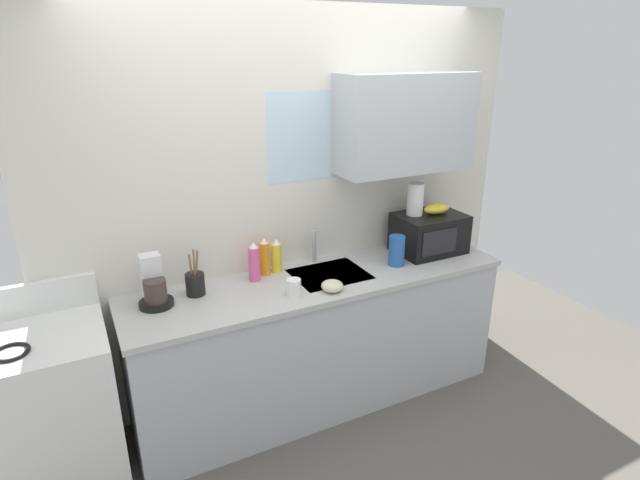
{
  "coord_description": "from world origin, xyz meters",
  "views": [
    {
      "loc": [
        -1.32,
        -2.59,
        2.24
      ],
      "look_at": [
        0.0,
        0.0,
        1.15
      ],
      "focal_mm": 28.77,
      "sensor_mm": 36.0,
      "label": 1
    }
  ],
  "objects_px": {
    "dish_soap_bottle_yellow": "(277,256)",
    "cereal_canister": "(397,251)",
    "dish_soap_bottle_orange": "(265,257)",
    "small_bowl": "(332,286)",
    "banana_bunch": "(437,209)",
    "paper_towel_roll": "(415,199)",
    "microwave": "(429,233)",
    "dish_soap_bottle_pink": "(254,262)",
    "coffee_maker": "(154,287)",
    "stove_range": "(56,410)",
    "mug_white": "(294,287)",
    "utensil_crock": "(195,283)"
  },
  "relations": [
    {
      "from": "dish_soap_bottle_pink",
      "to": "small_bowl",
      "type": "height_order",
      "value": "dish_soap_bottle_pink"
    },
    {
      "from": "dish_soap_bottle_pink",
      "to": "dish_soap_bottle_yellow",
      "type": "bearing_deg",
      "value": 19.93
    },
    {
      "from": "small_bowl",
      "to": "paper_towel_roll",
      "type": "bearing_deg",
      "value": 20.57
    },
    {
      "from": "stove_range",
      "to": "microwave",
      "type": "distance_m",
      "value": 2.5
    },
    {
      "from": "dish_soap_bottle_pink",
      "to": "dish_soap_bottle_orange",
      "type": "bearing_deg",
      "value": 31.33
    },
    {
      "from": "dish_soap_bottle_yellow",
      "to": "paper_towel_roll",
      "type": "bearing_deg",
      "value": -6.51
    },
    {
      "from": "coffee_maker",
      "to": "dish_soap_bottle_yellow",
      "type": "distance_m",
      "value": 0.78
    },
    {
      "from": "cereal_canister",
      "to": "mug_white",
      "type": "bearing_deg",
      "value": -173.41
    },
    {
      "from": "paper_towel_roll",
      "to": "stove_range",
      "type": "bearing_deg",
      "value": -177.63
    },
    {
      "from": "microwave",
      "to": "small_bowl",
      "type": "bearing_deg",
      "value": -164.55
    },
    {
      "from": "dish_soap_bottle_yellow",
      "to": "small_bowl",
      "type": "height_order",
      "value": "dish_soap_bottle_yellow"
    },
    {
      "from": "cereal_canister",
      "to": "mug_white",
      "type": "distance_m",
      "value": 0.79
    },
    {
      "from": "utensil_crock",
      "to": "small_bowl",
      "type": "bearing_deg",
      "value": -23.78
    },
    {
      "from": "banana_bunch",
      "to": "coffee_maker",
      "type": "height_order",
      "value": "banana_bunch"
    },
    {
      "from": "coffee_maker",
      "to": "dish_soap_bottle_yellow",
      "type": "relative_size",
      "value": 1.26
    },
    {
      "from": "stove_range",
      "to": "utensil_crock",
      "type": "bearing_deg",
      "value": 8.17
    },
    {
      "from": "cereal_canister",
      "to": "utensil_crock",
      "type": "xyz_separation_m",
      "value": [
        -1.29,
        0.17,
        -0.03
      ]
    },
    {
      "from": "stove_range",
      "to": "coffee_maker",
      "type": "bearing_deg",
      "value": 10.24
    },
    {
      "from": "banana_bunch",
      "to": "utensil_crock",
      "type": "bearing_deg",
      "value": 177.62
    },
    {
      "from": "microwave",
      "to": "banana_bunch",
      "type": "xyz_separation_m",
      "value": [
        0.05,
        0.0,
        0.17
      ]
    },
    {
      "from": "paper_towel_roll",
      "to": "small_bowl",
      "type": "height_order",
      "value": "paper_towel_roll"
    },
    {
      "from": "microwave",
      "to": "utensil_crock",
      "type": "bearing_deg",
      "value": 177.49
    },
    {
      "from": "dish_soap_bottle_yellow",
      "to": "coffee_maker",
      "type": "bearing_deg",
      "value": -172.41
    },
    {
      "from": "banana_bunch",
      "to": "paper_towel_roll",
      "type": "bearing_deg",
      "value": 161.57
    },
    {
      "from": "dish_soap_bottle_orange",
      "to": "small_bowl",
      "type": "height_order",
      "value": "dish_soap_bottle_orange"
    },
    {
      "from": "dish_soap_bottle_pink",
      "to": "mug_white",
      "type": "height_order",
      "value": "dish_soap_bottle_pink"
    },
    {
      "from": "paper_towel_roll",
      "to": "coffee_maker",
      "type": "relative_size",
      "value": 0.79
    },
    {
      "from": "coffee_maker",
      "to": "utensil_crock",
      "type": "relative_size",
      "value": 0.95
    },
    {
      "from": "dish_soap_bottle_pink",
      "to": "coffee_maker",
      "type": "bearing_deg",
      "value": -176.16
    },
    {
      "from": "stove_range",
      "to": "paper_towel_roll",
      "type": "bearing_deg",
      "value": 2.37
    },
    {
      "from": "stove_range",
      "to": "banana_bunch",
      "type": "xyz_separation_m",
      "value": [
        2.49,
        0.05,
        0.75
      ]
    },
    {
      "from": "paper_towel_roll",
      "to": "coffee_maker",
      "type": "bearing_deg",
      "value": 179.73
    },
    {
      "from": "paper_towel_roll",
      "to": "dish_soap_bottle_pink",
      "type": "distance_m",
      "value": 1.18
    },
    {
      "from": "dish_soap_bottle_pink",
      "to": "banana_bunch",
      "type": "bearing_deg",
      "value": -4.34
    },
    {
      "from": "dish_soap_bottle_orange",
      "to": "dish_soap_bottle_pink",
      "type": "xyz_separation_m",
      "value": [
        -0.09,
        -0.05,
        0.0
      ]
    },
    {
      "from": "paper_towel_roll",
      "to": "dish_soap_bottle_orange",
      "type": "bearing_deg",
      "value": 174.44
    },
    {
      "from": "stove_range",
      "to": "microwave",
      "type": "xyz_separation_m",
      "value": [
        2.43,
        0.04,
        0.58
      ]
    },
    {
      "from": "dish_soap_bottle_orange",
      "to": "dish_soap_bottle_pink",
      "type": "distance_m",
      "value": 0.11
    },
    {
      "from": "paper_towel_roll",
      "to": "dish_soap_bottle_orange",
      "type": "height_order",
      "value": "paper_towel_roll"
    },
    {
      "from": "stove_range",
      "to": "dish_soap_bottle_yellow",
      "type": "bearing_deg",
      "value": 8.73
    },
    {
      "from": "coffee_maker",
      "to": "mug_white",
      "type": "relative_size",
      "value": 2.95
    },
    {
      "from": "dish_soap_bottle_yellow",
      "to": "cereal_canister",
      "type": "height_order",
      "value": "dish_soap_bottle_yellow"
    },
    {
      "from": "utensil_crock",
      "to": "stove_range",
      "type": "bearing_deg",
      "value": -171.83
    },
    {
      "from": "dish_soap_bottle_yellow",
      "to": "microwave",
      "type": "bearing_deg",
      "value": -8.6
    },
    {
      "from": "coffee_maker",
      "to": "dish_soap_bottle_orange",
      "type": "relative_size",
      "value": 1.14
    },
    {
      "from": "dish_soap_bottle_orange",
      "to": "mug_white",
      "type": "bearing_deg",
      "value": -82.78
    },
    {
      "from": "banana_bunch",
      "to": "small_bowl",
      "type": "xyz_separation_m",
      "value": [
        -0.95,
        -0.25,
        -0.27
      ]
    },
    {
      "from": "dish_soap_bottle_pink",
      "to": "small_bowl",
      "type": "distance_m",
      "value": 0.5
    },
    {
      "from": "banana_bunch",
      "to": "mug_white",
      "type": "relative_size",
      "value": 2.11
    },
    {
      "from": "microwave",
      "to": "dish_soap_bottle_pink",
      "type": "distance_m",
      "value": 1.26
    }
  ]
}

